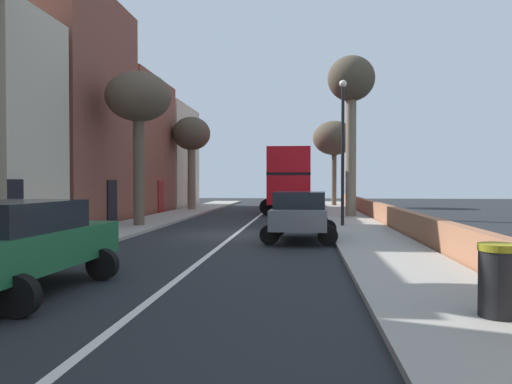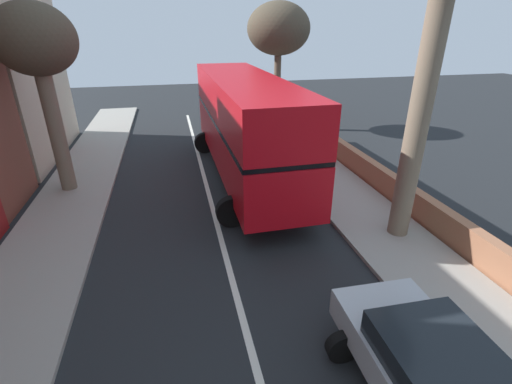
% 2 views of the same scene
% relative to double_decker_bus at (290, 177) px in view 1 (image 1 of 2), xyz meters
% --- Properties ---
extents(ground_plane, '(84.00, 84.00, 0.00)m').
position_rel_double_decker_bus_xyz_m(ground_plane, '(-1.70, -14.81, -2.35)').
color(ground_plane, black).
extents(road_centre_line, '(0.16, 54.00, 0.01)m').
position_rel_double_decker_bus_xyz_m(road_centre_line, '(-1.70, -14.81, -2.35)').
color(road_centre_line, silver).
rests_on(road_centre_line, ground).
extents(sidewalk_left, '(2.60, 60.00, 0.12)m').
position_rel_double_decker_bus_xyz_m(sidewalk_left, '(-6.60, -14.81, -2.29)').
color(sidewalk_left, '#9E998E').
rests_on(sidewalk_left, ground).
extents(sidewalk_right, '(2.60, 60.00, 0.12)m').
position_rel_double_decker_bus_xyz_m(sidewalk_right, '(3.20, -14.81, -2.29)').
color(sidewalk_right, '#9E998E').
rests_on(sidewalk_right, ground).
extents(terraced_houses_left, '(4.07, 47.68, 10.91)m').
position_rel_double_decker_bus_xyz_m(terraced_houses_left, '(-10.20, -15.08, 2.18)').
color(terraced_houses_left, brown).
rests_on(terraced_houses_left, ground).
extents(boundary_wall_right, '(0.36, 54.00, 0.94)m').
position_rel_double_decker_bus_xyz_m(boundary_wall_right, '(4.75, -14.81, -1.88)').
color(boundary_wall_right, '#9E6647').
rests_on(boundary_wall_right, ground).
extents(double_decker_bus, '(3.64, 11.00, 4.06)m').
position_rel_double_decker_bus_xyz_m(double_decker_bus, '(0.00, 0.00, 0.00)').
color(double_decker_bus, red).
rests_on(double_decker_bus, ground).
extents(parked_car_green_left_1, '(2.62, 4.58, 1.68)m').
position_rel_double_decker_bus_xyz_m(parked_car_green_left_1, '(-4.20, -25.07, -1.40)').
color(parked_car_green_left_1, '#1E6038').
rests_on(parked_car_green_left_1, ground).
extents(parked_car_grey_right_2, '(2.61, 4.02, 1.69)m').
position_rel_double_decker_bus_xyz_m(parked_car_grey_right_2, '(0.80, -16.57, -1.40)').
color(parked_car_grey_right_2, slate).
rests_on(parked_car_grey_right_2, ground).
extents(parked_car_silver_right_3, '(2.50, 4.01, 1.52)m').
position_rel_double_decker_bus_xyz_m(parked_car_silver_right_3, '(0.80, -10.55, -1.47)').
color(parked_car_silver_right_3, '#B7BABF').
rests_on(parked_car_silver_right_3, ground).
extents(street_tree_left_0, '(2.64, 2.64, 6.44)m').
position_rel_double_decker_bus_xyz_m(street_tree_left_0, '(-6.88, 0.31, 2.81)').
color(street_tree_left_0, '#7A6B56').
rests_on(street_tree_left_0, sidewalk_left).
extents(street_tree_right_1, '(3.49, 3.49, 6.91)m').
position_rel_double_decker_bus_xyz_m(street_tree_right_1, '(3.43, 7.33, 3.21)').
color(street_tree_right_1, brown).
rests_on(street_tree_right_1, sidewalk_right).
extents(street_tree_right_3, '(2.63, 2.63, 8.94)m').
position_rel_double_decker_bus_xyz_m(street_tree_right_3, '(3.56, -5.47, 4.94)').
color(street_tree_right_3, '#7A6B56').
rests_on(street_tree_right_3, sidewalk_right).
extents(street_tree_left_6, '(2.86, 2.86, 6.73)m').
position_rel_double_decker_bus_xyz_m(street_tree_left_6, '(-6.31, -12.39, 3.22)').
color(street_tree_left_6, brown).
rests_on(street_tree_left_6, sidewalk_left).
extents(lamppost_right, '(0.32, 0.32, 6.31)m').
position_rel_double_decker_bus_xyz_m(lamppost_right, '(2.60, -11.77, 1.45)').
color(lamppost_right, black).
rests_on(lamppost_right, sidewalk_right).
extents(litter_bin_right, '(0.55, 0.55, 1.03)m').
position_rel_double_decker_bus_xyz_m(litter_bin_right, '(3.60, -26.17, -1.72)').
color(litter_bin_right, black).
rests_on(litter_bin_right, sidewalk_right).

